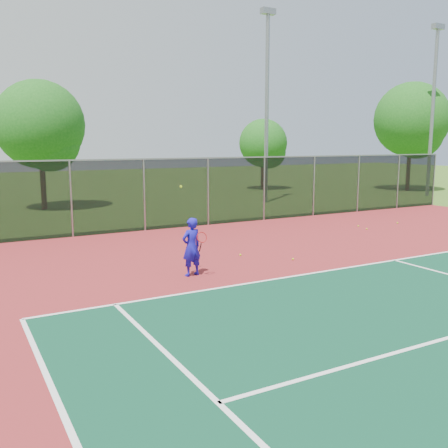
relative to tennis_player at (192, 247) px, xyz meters
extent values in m
plane|color=#385F1B|center=(4.37, -4.47, -0.84)|extent=(120.00, 120.00, 0.00)
cube|color=maroon|center=(4.37, -2.47, -0.83)|extent=(30.00, 20.00, 0.02)
cube|color=white|center=(6.37, -1.47, -0.81)|extent=(22.00, 0.10, 0.00)
cube|color=black|center=(4.37, 7.53, 0.68)|extent=(30.00, 0.04, 3.00)
cube|color=gray|center=(4.37, 7.53, 2.18)|extent=(30.00, 0.06, 0.06)
imported|color=#1912AF|center=(0.00, 0.00, 0.00)|extent=(0.66, 0.49, 1.64)
cylinder|color=black|center=(0.15, -0.25, 0.01)|extent=(0.03, 0.15, 0.27)
torus|color=#A51414|center=(0.15, -0.35, 0.31)|extent=(0.30, 0.13, 0.29)
sphere|color=#B0D218|center=(-0.25, 0.10, 1.68)|extent=(0.07, 0.07, 0.07)
sphere|color=#B0D218|center=(12.11, 3.61, -0.79)|extent=(0.07, 0.07, 0.07)
sphere|color=#B0D218|center=(2.44, 1.44, -0.79)|extent=(0.07, 0.07, 0.07)
sphere|color=#B0D218|center=(9.94, 3.86, -0.79)|extent=(0.07, 0.07, 0.07)
sphere|color=#B0D218|center=(9.69, 3.09, -0.79)|extent=(0.07, 0.07, 0.07)
sphere|color=#B0D218|center=(3.59, 0.12, -0.79)|extent=(0.07, 0.07, 0.07)
cylinder|color=gray|center=(11.49, 13.58, 4.73)|extent=(0.24, 0.24, 11.15)
cube|color=gray|center=(11.49, 13.58, 10.48)|extent=(0.90, 0.40, 0.35)
cylinder|color=gray|center=(23.62, 11.38, 4.73)|extent=(0.24, 0.24, 11.15)
cube|color=gray|center=(23.62, 11.38, 10.48)|extent=(0.90, 0.40, 0.35)
cylinder|color=#3D2516|center=(-1.18, 16.79, 0.51)|extent=(0.30, 0.30, 2.71)
sphere|color=#175316|center=(-1.18, 16.79, 3.82)|extent=(4.82, 4.82, 4.82)
sphere|color=#175316|center=(-0.78, 16.49, 2.92)|extent=(3.31, 3.31, 3.31)
cylinder|color=#3D2516|center=(16.12, 20.99, 0.22)|extent=(0.30, 0.30, 2.12)
sphere|color=#175316|center=(16.12, 20.99, 2.81)|extent=(3.77, 3.77, 3.77)
sphere|color=#175316|center=(16.52, 20.69, 2.10)|extent=(2.59, 2.59, 2.59)
cylinder|color=#3D2516|center=(25.45, 14.71, 0.74)|extent=(0.30, 0.30, 3.15)
sphere|color=#175316|center=(25.45, 14.71, 4.59)|extent=(5.60, 5.60, 5.60)
sphere|color=#175316|center=(25.85, 14.41, 3.54)|extent=(3.85, 3.85, 3.85)
camera|label=1|loc=(-5.75, -12.28, 2.86)|focal=40.00mm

